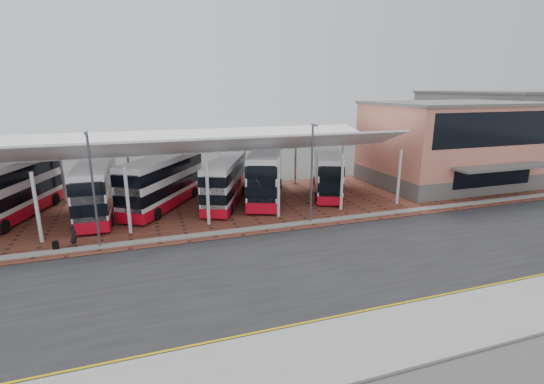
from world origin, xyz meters
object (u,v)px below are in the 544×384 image
object	(u,v)px
bus_3	(225,182)
bus_4	(266,174)
terminal	(453,143)
bus_2	(163,182)
bus_1	(97,189)
bus_5	(327,173)
bus_0	(12,190)
pedestrian	(74,236)

from	to	relation	value
bus_3	bus_4	bearing A→B (deg)	33.79
terminal	bus_2	size ratio (longest dim) A/B	1.68
bus_3	bus_4	xyz separation A→B (m)	(4.26, 0.75, 0.36)
bus_1	bus_5	distance (m)	22.02
bus_0	bus_1	size ratio (longest dim) A/B	1.09
bus_4	bus_1	bearing A→B (deg)	-157.13
bus_0	bus_5	bearing A→B (deg)	14.97
bus_1	bus_2	distance (m)	5.62
terminal	bus_1	distance (m)	37.67
pedestrian	bus_5	bearing A→B (deg)	-59.03
terminal	bus_5	world-z (taller)	terminal
bus_4	pedestrian	size ratio (longest dim) A/B	7.25
terminal	bus_2	xyz separation A→B (m)	(-32.01, 0.77, -2.27)
pedestrian	bus_0	bearing A→B (deg)	45.60
bus_2	bus_3	xyz separation A→B (m)	(5.55, -0.93, -0.25)
bus_1	bus_3	distance (m)	11.14
bus_0	bus_4	distance (m)	22.01
bus_0	bus_2	xyz separation A→B (m)	(12.18, -0.77, -0.12)
bus_2	bus_4	size ratio (longest dim) A/B	0.91
bus_2	pedestrian	distance (m)	10.45
bus_3	pedestrian	world-z (taller)	bus_3
bus_0	bus_4	size ratio (longest dim) A/B	1.01
bus_4	bus_0	bearing A→B (deg)	-161.02
terminal	bus_2	bearing A→B (deg)	178.63
bus_4	pedestrian	bearing A→B (deg)	-133.24
bus_5	pedestrian	size ratio (longest dim) A/B	6.34
bus_3	pedestrian	size ratio (longest dim) A/B	6.14
bus_2	bus_5	bearing A→B (deg)	30.99
pedestrian	bus_4	bearing A→B (deg)	-51.62
bus_0	bus_4	bearing A→B (deg)	15.04
bus_2	bus_5	xyz separation A→B (m)	(16.43, -0.50, -0.18)
bus_0	bus_5	distance (m)	28.64
bus_5	pedestrian	xyz separation A→B (m)	(-23.05, -7.45, -1.31)
bus_3	bus_5	size ratio (longest dim) A/B	0.97
bus_0	bus_3	distance (m)	17.81
terminal	bus_2	distance (m)	32.10
terminal	bus_5	distance (m)	15.78
bus_2	pedestrian	xyz separation A→B (m)	(-6.62, -7.95, -1.49)
bus_0	bus_2	world-z (taller)	bus_0
bus_2	bus_5	distance (m)	16.44
bus_3	bus_4	size ratio (longest dim) A/B	0.85
bus_0	bus_3	bearing A→B (deg)	12.04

